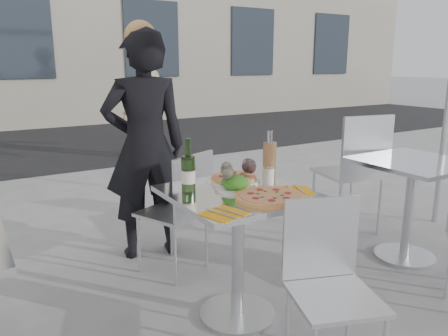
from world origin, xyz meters
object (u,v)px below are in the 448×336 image
main_table (238,228)px  sugar_shaker (268,175)px  chair_near (328,273)px  carafe (270,159)px  pedestrian_b (144,96)px  wineglass_red_b (250,167)px  pizza_near (270,197)px  chair_far (182,204)px  side_table_right (411,189)px  wineglass_white_a (227,173)px  napkin_left (224,214)px  side_chair_rfar (356,165)px  salad_plate (235,184)px  napkin_right (295,190)px  wineglass_white_b (227,170)px  pizza_far (234,178)px  wineglass_red_a (248,167)px  wine_bottle (188,172)px  woman_diner (145,147)px

main_table → sugar_shaker: size_ratio=7.01×
chair_near → carafe: 0.83m
pedestrian_b → wineglass_red_b: pedestrian_b is taller
pizza_near → chair_far: bearing=97.0°
side_table_right → pedestrian_b: size_ratio=0.40×
side_table_right → wineglass_white_a: bearing=179.4°
napkin_left → side_chair_rfar: bearing=8.6°
main_table → pedestrian_b: size_ratio=0.40×
salad_plate → napkin_left: size_ratio=0.99×
main_table → napkin_right: size_ratio=3.18×
pedestrian_b → wineglass_white_b: pedestrian_b is taller
pizza_far → sugar_shaker: bearing=-48.1°
sugar_shaker → side_table_right: bearing=-2.0°
side_table_right → wineglass_red_a: bearing=176.9°
sugar_shaker → wineglass_red_a: wineglass_red_a is taller
chair_near → chair_far: bearing=117.1°
wineglass_red_b → napkin_right: (0.16, -0.21, -0.11)m
wine_bottle → wineglass_white_a: bearing=-30.0°
chair_near → wineglass_red_b: wineglass_red_b is taller
chair_far → wineglass_red_a: bearing=80.8°
wineglass_white_a → wineglass_red_a: size_ratio=1.00×
wineglass_white_a → napkin_right: size_ratio=0.67×
salad_plate → napkin_right: size_ratio=0.93×
wineglass_red_b → woman_diner: bearing=102.5°
salad_plate → wineglass_red_a: (0.11, 0.05, 0.07)m
carafe → wineglass_white_a: carafe is taller
wine_bottle → napkin_left: bearing=-92.1°
chair_near → wineglass_white_b: bearing=123.8°
chair_far → chair_near: size_ratio=1.04×
sugar_shaker → wineglass_white_a: (-0.30, -0.03, 0.06)m
side_table_right → wineglass_red_b: (-1.39, 0.06, 0.32)m
woman_diner → pizza_near: bearing=110.3°
chair_far → carafe: (0.34, -0.50, 0.36)m
wineglass_white_b → napkin_right: size_ratio=0.67×
pizza_near → wineglass_white_a: 0.26m
wine_bottle → wineglass_red_b: bearing=-10.1°
pizza_far → wineglass_white_b: bearing=-134.6°
sugar_shaker → chair_far: bearing=114.4°
main_table → napkin_left: bearing=-133.3°
woman_diner → napkin_left: size_ratio=7.47×
woman_diner → wine_bottle: 0.97m
carafe → sugar_shaker: carafe is taller
chair_near → wineglass_white_b: (-0.16, 0.64, 0.37)m
wineglass_white_a → napkin_right: bearing=-26.5°
pizza_far → napkin_left: (-0.35, -0.47, -0.01)m
wineglass_white_a → salad_plate: bearing=11.6°
chair_near → pizza_far: chair_near is taller
wineglass_red_a → napkin_left: size_ratio=0.71×
sugar_shaker → wineglass_red_a: (-0.12, 0.03, 0.06)m
side_chair_rfar → pizza_far: size_ratio=3.34×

